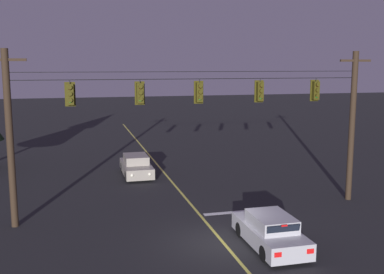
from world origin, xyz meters
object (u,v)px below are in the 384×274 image
traffic_light_centre (199,92)px  traffic_light_right_inner (260,91)px  traffic_light_left_inner (140,93)px  traffic_light_leftmost (70,94)px  car_waiting_near_lane (270,232)px  car_oncoming_lead (136,166)px  traffic_light_rightmost (316,91)px

traffic_light_centre → traffic_light_right_inner: bearing=0.0°
traffic_light_left_inner → traffic_light_right_inner: 6.11m
traffic_light_leftmost → car_waiting_near_lane: 10.77m
traffic_light_left_inner → car_oncoming_lead: 10.09m
traffic_light_leftmost → traffic_light_rightmost: same height
traffic_light_leftmost → traffic_light_left_inner: bearing=0.0°
traffic_light_right_inner → traffic_light_centre: bearing=180.0°
traffic_light_centre → car_waiting_near_lane: 7.65m
traffic_light_left_inner → traffic_light_centre: bearing=0.0°
traffic_light_leftmost → traffic_light_right_inner: size_ratio=1.00×
traffic_light_right_inner → car_waiting_near_lane: bearing=-107.1°
traffic_light_leftmost → traffic_light_centre: 6.14m
traffic_light_right_inner → traffic_light_leftmost: bearing=180.0°
traffic_light_leftmost → traffic_light_rightmost: 12.47m
car_waiting_near_lane → traffic_light_left_inner: bearing=131.3°
car_oncoming_lead → traffic_light_centre: bearing=-76.2°
traffic_light_right_inner → traffic_light_rightmost: (3.14, 0.00, 0.00)m
traffic_light_centre → traffic_light_right_inner: same height
traffic_light_centre → traffic_light_right_inner: 3.19m
traffic_light_left_inner → traffic_light_rightmost: (9.25, 0.00, 0.00)m
traffic_light_rightmost → traffic_light_leftmost: bearing=180.0°
traffic_light_rightmost → car_waiting_near_lane: bearing=-132.5°
traffic_light_centre → car_oncoming_lead: traffic_light_centre is taller
traffic_light_rightmost → car_waiting_near_lane: size_ratio=0.28×
traffic_light_leftmost → traffic_light_left_inner: size_ratio=1.00×
traffic_light_left_inner → car_waiting_near_lane: 8.74m
traffic_light_leftmost → car_waiting_near_lane: size_ratio=0.28×
traffic_light_leftmost → traffic_light_rightmost: (12.47, 0.00, 0.00)m
traffic_light_left_inner → car_oncoming_lead: traffic_light_left_inner is taller
traffic_light_left_inner → traffic_light_rightmost: size_ratio=1.00×
traffic_light_leftmost → traffic_light_right_inner: (9.33, 0.00, 0.00)m
traffic_light_right_inner → car_oncoming_lead: (-5.27, 8.47, -5.42)m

